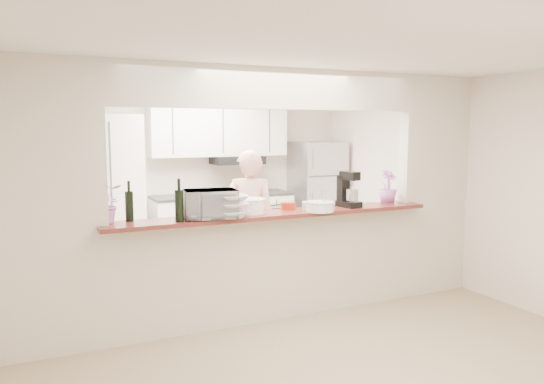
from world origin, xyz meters
TOP-DOWN VIEW (x-y plane):
  - floor at (0.00, 0.00)m, footprint 6.00×6.00m
  - tile_overlay at (0.00, 1.55)m, footprint 5.00×2.90m
  - partition at (0.00, 0.00)m, footprint 5.00×0.15m
  - bar_counter at (0.00, -0.00)m, footprint 3.40×0.38m
  - kitchen_cabinets at (-0.19, 2.72)m, footprint 3.15×0.62m
  - refrigerator at (2.05, 2.65)m, footprint 0.75×0.70m
  - flower_left at (-1.60, 0.05)m, footprint 0.35×0.32m
  - wine_bottle_a at (-1.40, 0.07)m, footprint 0.07×0.07m
  - wine_bottle_b at (-1.00, -0.15)m, footprint 0.08×0.08m
  - toaster_oven at (-0.70, -0.10)m, footprint 0.52×0.39m
  - serving_bowls at (-0.51, -0.17)m, footprint 0.29×0.29m
  - plate_stack_a at (-0.25, 0.03)m, footprint 0.31×0.31m
  - plate_stack_b at (0.42, -0.19)m, footprint 0.28×0.28m
  - red_bowl at (0.20, 0.08)m, footprint 0.15×0.15m
  - tan_bowl at (0.40, -0.03)m, footprint 0.17×0.17m
  - utensil_caddy at (0.45, -0.15)m, footprint 0.23×0.17m
  - stand_mixer at (0.85, -0.04)m, footprint 0.20×0.28m
  - flower_right at (1.44, 0.05)m, footprint 0.23×0.23m
  - person at (0.14, 0.95)m, footprint 0.72×0.63m

SIDE VIEW (x-z plane):
  - floor at x=0.00m, z-range 0.00..0.00m
  - tile_overlay at x=0.00m, z-range 0.00..0.01m
  - bar_counter at x=0.00m, z-range 0.03..1.12m
  - person at x=0.14m, z-range 0.00..1.66m
  - refrigerator at x=2.05m, z-range 0.00..1.70m
  - kitchen_cabinets at x=-0.19m, z-range -0.15..2.10m
  - red_bowl at x=0.20m, z-range 1.09..1.16m
  - tan_bowl at x=0.40m, z-range 1.09..1.17m
  - plate_stack_b at x=0.42m, z-range 1.09..1.19m
  - plate_stack_a at x=-0.25m, z-range 1.09..1.23m
  - utensil_caddy at x=0.45m, z-range 1.07..1.27m
  - serving_bowls at x=-0.51m, z-range 1.09..1.30m
  - toaster_oven at x=-0.70m, z-range 1.09..1.36m
  - wine_bottle_a at x=-1.40m, z-range 1.05..1.41m
  - wine_bottle_b at x=-1.00m, z-range 1.05..1.43m
  - stand_mixer at x=0.85m, z-range 1.07..1.45m
  - flower_left at x=-1.60m, z-range 1.09..1.44m
  - flower_right at x=1.44m, z-range 1.09..1.45m
  - partition at x=0.00m, z-range 0.23..2.73m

